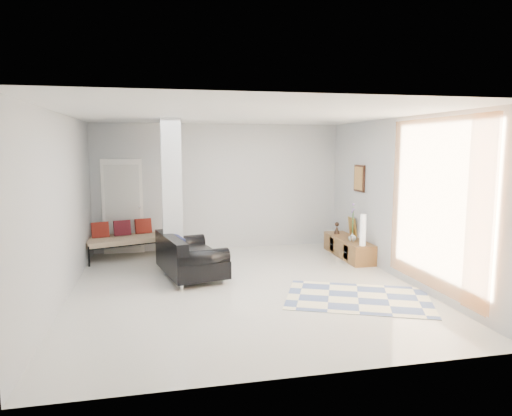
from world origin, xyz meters
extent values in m
plane|color=beige|center=(0.00, 0.00, 0.00)|extent=(6.00, 6.00, 0.00)
plane|color=white|center=(0.00, 0.00, 2.80)|extent=(6.00, 6.00, 0.00)
plane|color=#B4B7B9|center=(0.00, 3.00, 1.40)|extent=(6.00, 0.00, 6.00)
plane|color=#B4B7B9|center=(0.00, -3.00, 1.40)|extent=(6.00, 0.00, 6.00)
plane|color=#B4B7B9|center=(-2.75, 0.00, 1.40)|extent=(0.00, 6.00, 6.00)
plane|color=#B4B7B9|center=(2.75, 0.00, 1.40)|extent=(0.00, 6.00, 6.00)
cube|color=silver|center=(-1.10, 1.60, 1.40)|extent=(0.35, 1.20, 2.80)
cube|color=white|center=(-2.10, 2.96, 1.02)|extent=(0.85, 0.06, 2.04)
plane|color=orange|center=(2.67, -1.15, 1.45)|extent=(0.00, 2.55, 2.55)
cube|color=black|center=(2.72, 1.59, 1.65)|extent=(0.04, 0.45, 0.55)
cube|color=brown|center=(2.52, 1.59, 0.20)|extent=(0.45, 1.70, 0.40)
cube|color=black|center=(2.30, 1.21, 0.20)|extent=(0.02, 0.23, 0.28)
cube|color=black|center=(2.30, 1.96, 0.20)|extent=(0.02, 0.23, 0.28)
cube|color=gold|center=(2.70, 1.82, 0.60)|extent=(0.09, 0.32, 0.40)
cube|color=silver|center=(2.42, 1.21, 0.46)|extent=(0.04, 0.10, 0.12)
cylinder|color=silver|center=(-1.01, 0.11, 0.05)|extent=(0.05, 0.05, 0.10)
cylinder|color=silver|center=(-1.30, 1.38, 0.05)|extent=(0.05, 0.05, 0.10)
cylinder|color=silver|center=(-0.31, 0.27, 0.05)|extent=(0.05, 0.05, 0.10)
cylinder|color=silver|center=(-0.59, 1.54, 0.05)|extent=(0.05, 0.05, 0.10)
cube|color=black|center=(-0.80, 0.83, 0.25)|extent=(1.24, 1.71, 0.30)
cube|color=black|center=(-1.16, 0.75, 0.58)|extent=(0.53, 1.55, 0.36)
cylinder|color=black|center=(-0.66, 0.19, 0.48)|extent=(0.92, 0.47, 0.28)
cylinder|color=black|center=(-0.95, 1.46, 0.48)|extent=(0.92, 0.47, 0.28)
cube|color=black|center=(-1.04, 0.77, 0.60)|extent=(0.26, 0.58, 0.31)
cylinder|color=black|center=(-2.69, 1.92, 0.20)|extent=(0.04, 0.04, 0.40)
cylinder|color=black|center=(-0.86, 2.52, 0.20)|extent=(0.04, 0.04, 0.40)
cylinder|color=black|center=(-2.94, 2.68, 0.20)|extent=(0.04, 0.04, 0.40)
cylinder|color=black|center=(-1.11, 3.28, 0.20)|extent=(0.04, 0.04, 0.40)
cube|color=beige|center=(-1.90, 2.60, 0.38)|extent=(2.10, 1.38, 0.12)
cube|color=maroon|center=(-2.53, 2.55, 0.60)|extent=(0.37, 0.26, 0.33)
cube|color=#5A161E|center=(-2.11, 2.69, 0.60)|extent=(0.37, 0.26, 0.33)
cube|color=maroon|center=(-1.68, 2.83, 0.60)|extent=(0.37, 0.26, 0.33)
cube|color=#F1E7B8|center=(1.60, -0.90, 0.01)|extent=(2.53, 2.15, 0.01)
cylinder|color=silver|center=(2.50, 0.88, 0.70)|extent=(0.11, 0.11, 0.61)
imported|color=silver|center=(2.47, 1.30, 0.49)|extent=(0.18, 0.18, 0.17)
camera|label=1|loc=(-1.34, -7.14, 2.31)|focal=32.00mm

